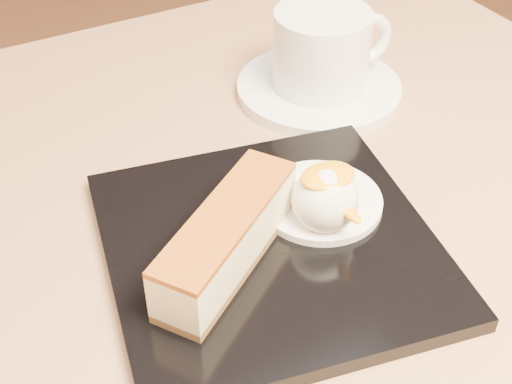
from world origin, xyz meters
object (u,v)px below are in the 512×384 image
dessert_plate (270,246)px  saucer (319,88)px  ice_cream_scoop (325,200)px  cheesecake (227,238)px  coffee_cup (324,48)px

dessert_plate → saucer: bearing=48.2°
ice_cream_scoop → saucer: 0.20m
cheesecake → coffee_cup: bearing=8.0°
dessert_plate → ice_cream_scoop: ice_cream_scoop is taller
cheesecake → ice_cream_scoop: 0.08m
dessert_plate → ice_cream_scoop: (0.04, -0.01, 0.03)m
cheesecake → ice_cream_scoop: size_ratio=2.82×
ice_cream_scoop → saucer: (0.10, 0.16, -0.03)m
dessert_plate → cheesecake: cheesecake is taller
dessert_plate → saucer: 0.21m
cheesecake → ice_cream_scoop: ice_cream_scoop is taller
ice_cream_scoop → coffee_cup: 0.19m
saucer → coffee_cup: coffee_cup is taller
coffee_cup → ice_cream_scoop: bearing=-118.0°
dessert_plate → coffee_cup: coffee_cup is taller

